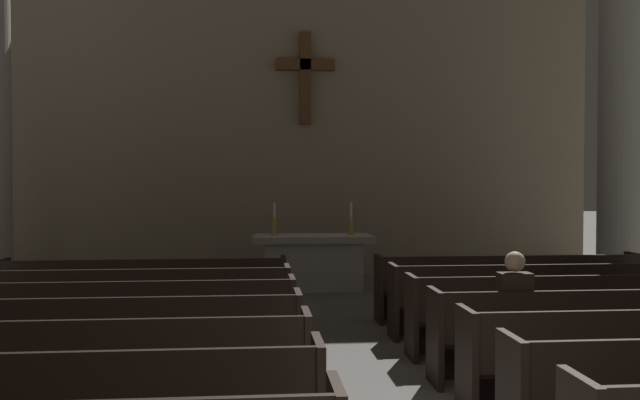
{
  "coord_description": "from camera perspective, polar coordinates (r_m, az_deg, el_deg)",
  "views": [
    {
      "loc": [
        -1.12,
        -3.83,
        2.03
      ],
      "look_at": [
        0.0,
        7.99,
        1.69
      ],
      "focal_mm": 40.92,
      "sensor_mm": 36.0,
      "label": 1
    }
  ],
  "objects": [
    {
      "name": "pew_left_row_5",
      "position": [
        8.27,
        -15.56,
        -9.22
      ],
      "size": [
        3.84,
        0.5,
        0.95
      ],
      "color": "black",
      "rests_on": "ground"
    },
    {
      "name": "altar",
      "position": [
        13.32,
        -0.56,
        -4.79
      ],
      "size": [
        2.2,
        0.9,
        1.01
      ],
      "color": "#A8A399",
      "rests_on": "ground"
    },
    {
      "name": "pew_right_row_6",
      "position": [
        9.89,
        16.67,
        -7.44
      ],
      "size": [
        3.84,
        0.5,
        0.95
      ],
      "color": "black",
      "rests_on": "ground"
    },
    {
      "name": "candlestick_left",
      "position": [
        13.23,
        -3.59,
        -1.96
      ],
      "size": [
        0.16,
        0.16,
        0.59
      ],
      "color": "#B79338",
      "rests_on": "altar"
    },
    {
      "name": "pew_left_row_4",
      "position": [
        7.26,
        -17.04,
        -10.77
      ],
      "size": [
        3.84,
        0.5,
        0.95
      ],
      "color": "black",
      "rests_on": "ground"
    },
    {
      "name": "pew_left_row_7",
      "position": [
        10.32,
        -13.49,
        -7.04
      ],
      "size": [
        3.84,
        0.5,
        0.95
      ],
      "color": "black",
      "rests_on": "ground"
    },
    {
      "name": "apse_with_cross",
      "position": [
        15.45,
        -1.24,
        7.99
      ],
      "size": [
        12.15,
        0.48,
        7.46
      ],
      "color": "gray",
      "rests_on": "ground"
    },
    {
      "name": "pew_right_row_4",
      "position": [
        8.01,
        22.41,
        -9.64
      ],
      "size": [
        3.84,
        0.5,
        0.95
      ],
      "color": "black",
      "rests_on": "ground"
    },
    {
      "name": "column_right_second",
      "position": [
        14.12,
        22.47,
        6.2
      ],
      "size": [
        1.18,
        1.18,
        6.53
      ],
      "color": "#ADA89E",
      "rests_on": "ground"
    },
    {
      "name": "pew_right_row_7",
      "position": [
        10.86,
        14.57,
        -6.61
      ],
      "size": [
        3.84,
        0.5,
        0.95
      ],
      "color": "black",
      "rests_on": "ground"
    },
    {
      "name": "lone_worshipper",
      "position": [
        7.56,
        14.76,
        -8.58
      ],
      "size": [
        0.32,
        0.43,
        1.32
      ],
      "color": "#26262B",
      "rests_on": "ground"
    },
    {
      "name": "pew_left_row_6",
      "position": [
        9.29,
        -14.41,
        -8.01
      ],
      "size": [
        3.84,
        0.5,
        0.95
      ],
      "color": "black",
      "rests_on": "ground"
    },
    {
      "name": "pew_left_row_3",
      "position": [
        6.26,
        -19.03,
        -12.79
      ],
      "size": [
        3.84,
        0.5,
        0.95
      ],
      "color": "black",
      "rests_on": "ground"
    },
    {
      "name": "pew_right_row_5",
      "position": [
        8.94,
        19.23,
        -8.44
      ],
      "size": [
        3.84,
        0.5,
        0.95
      ],
      "color": "black",
      "rests_on": "ground"
    },
    {
      "name": "candlestick_right",
      "position": [
        13.34,
        2.44,
        -1.93
      ],
      "size": [
        0.16,
        0.16,
        0.59
      ],
      "color": "#B79338",
      "rests_on": "altar"
    }
  ]
}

